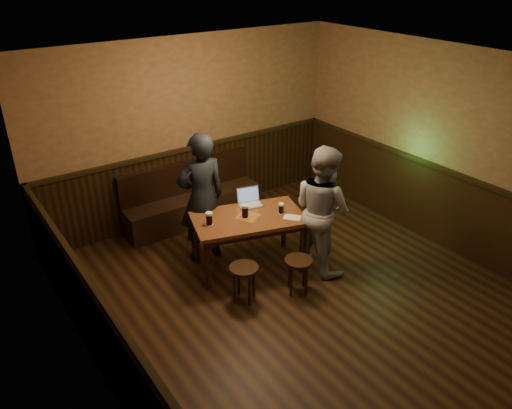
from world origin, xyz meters
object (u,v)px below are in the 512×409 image
object	(u,v)px
person_suit	(202,198)
pint_left	(209,219)
stool_right	(298,266)
stool_left	(244,274)
laptop	(249,200)
pub_table	(248,223)
bench	(192,203)
person_grey	(322,209)
pint_mid	(245,211)
pint_right	(281,208)

from	to	relation	value
person_suit	pint_left	bearing A→B (deg)	78.40
stool_right	stool_left	bearing A→B (deg)	159.53
laptop	stool_right	bearing A→B (deg)	-76.33
pub_table	person_suit	world-z (taller)	person_suit
bench	laptop	xyz separation A→B (m)	(0.21, -1.29, 0.52)
pub_table	person_grey	distance (m)	0.98
pint_left	laptop	bearing A→B (deg)	13.81
pint_mid	pub_table	bearing A→B (deg)	-14.58
laptop	pint_left	bearing A→B (deg)	-151.45
pint_right	person_grey	bearing A→B (deg)	-41.65
person_grey	pint_mid	bearing A→B (deg)	55.91
bench	pint_left	world-z (taller)	bench
stool_left	laptop	world-z (taller)	laptop
stool_right	pint_mid	size ratio (longest dim) A/B	2.63
stool_left	pint_left	distance (m)	0.83
bench	pint_right	size ratio (longest dim) A/B	14.95
laptop	person_suit	size ratio (longest dim) A/B	0.20
stool_left	person_suit	bearing A→B (deg)	85.51
laptop	pub_table	bearing A→B (deg)	-112.34
person_suit	stool_right	bearing A→B (deg)	119.01
laptop	person_grey	size ratio (longest dim) A/B	0.21
bench	stool_left	bearing A→B (deg)	-101.85
stool_left	stool_right	xyz separation A→B (m)	(0.65, -0.24, -0.01)
pint_right	person_suit	xyz separation A→B (m)	(-0.77, 0.74, 0.07)
pint_right	person_grey	xyz separation A→B (m)	(0.39, -0.35, 0.02)
bench	stool_left	world-z (taller)	bench
pub_table	stool_right	distance (m)	0.88
stool_left	pint_left	bearing A→B (deg)	95.60
pint_right	laptop	bearing A→B (deg)	112.51
stool_right	person_suit	bearing A→B (deg)	111.98
stool_right	pint_left	distance (m)	1.26
pub_table	bench	bearing A→B (deg)	106.77
pub_table	stool_right	size ratio (longest dim) A/B	3.43
bench	person_suit	size ratio (longest dim) A/B	1.21
pint_left	pint_mid	xyz separation A→B (m)	(0.48, -0.09, 0.00)
laptop	bench	bearing A→B (deg)	114.17
laptop	person_suit	bearing A→B (deg)	168.73
pint_mid	stool_right	bearing A→B (deg)	-74.11
pint_mid	laptop	bearing A→B (deg)	47.10
bench	pint_mid	distance (m)	1.66
pub_table	pint_right	bearing A→B (deg)	-6.55
pint_mid	bench	bearing A→B (deg)	88.55
pub_table	stool_left	xyz separation A→B (m)	(-0.45, -0.57, -0.29)
bench	stool_right	bearing A→B (deg)	-85.35
stool_left	pint_mid	world-z (taller)	pint_mid
person_suit	person_grey	xyz separation A→B (m)	(1.16, -1.09, -0.05)
bench	pint_mid	size ratio (longest dim) A/B	12.32
bench	pint_right	world-z (taller)	bench
pint_left	laptop	distance (m)	0.75
bench	pint_mid	world-z (taller)	bench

